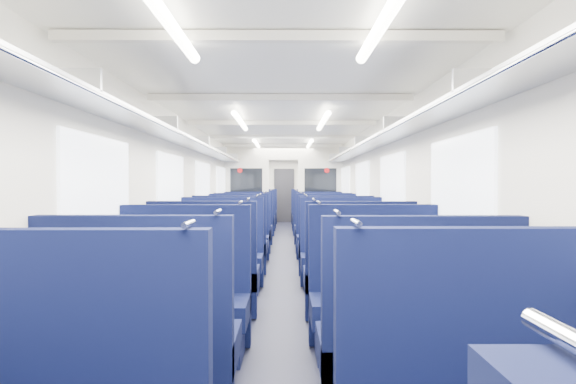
{
  "coord_description": "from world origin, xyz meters",
  "views": [
    {
      "loc": [
        0.05,
        -8.85,
        1.43
      ],
      "look_at": [
        0.11,
        3.01,
        1.23
      ],
      "focal_mm": 29.67,
      "sensor_mm": 36.0,
      "label": 1
    }
  ],
  "objects_px": {
    "seat_5": "(415,356)",
    "seat_15": "(328,240)",
    "seat_26": "(260,214)",
    "seat_6": "(180,308)",
    "seat_12": "(230,249)",
    "seat_24": "(258,216)",
    "seat_10": "(220,261)",
    "seat_11": "(343,261)",
    "seat_25": "(310,216)",
    "seat_13": "(335,250)",
    "seat_22": "(256,219)",
    "seat_21": "(314,222)",
    "seat_17": "(323,234)",
    "seat_7": "(378,307)",
    "seat_14": "(237,241)",
    "seat_18": "(247,229)",
    "seat_20": "(253,222)",
    "seat_27": "(308,214)",
    "end_door": "(284,195)",
    "seat_4": "(142,353)",
    "seat_9": "(358,280)",
    "bulkhead": "(283,192)",
    "seat_23": "(312,219)",
    "seat_8": "(205,279)",
    "seat_16": "(243,234)"
  },
  "relations": [
    {
      "from": "seat_7",
      "to": "seat_14",
      "type": "relative_size",
      "value": 1.0
    },
    {
      "from": "seat_5",
      "to": "seat_10",
      "type": "relative_size",
      "value": 1.0
    },
    {
      "from": "seat_11",
      "to": "seat_23",
      "type": "height_order",
      "value": "same"
    },
    {
      "from": "seat_27",
      "to": "seat_23",
      "type": "bearing_deg",
      "value": -90.0
    },
    {
      "from": "seat_18",
      "to": "seat_21",
      "type": "bearing_deg",
      "value": 53.07
    },
    {
      "from": "seat_18",
      "to": "seat_24",
      "type": "relative_size",
      "value": 1.0
    },
    {
      "from": "bulkhead",
      "to": "seat_23",
      "type": "bearing_deg",
      "value": 73.53
    },
    {
      "from": "bulkhead",
      "to": "seat_14",
      "type": "xyz_separation_m",
      "value": [
        -0.83,
        -2.64,
        -0.84
      ]
    },
    {
      "from": "seat_16",
      "to": "seat_22",
      "type": "bearing_deg",
      "value": 90.0
    },
    {
      "from": "seat_6",
      "to": "seat_25",
      "type": "relative_size",
      "value": 1.0
    },
    {
      "from": "seat_8",
      "to": "seat_23",
      "type": "bearing_deg",
      "value": 79.46
    },
    {
      "from": "seat_17",
      "to": "seat_21",
      "type": "distance_m",
      "value": 3.26
    },
    {
      "from": "seat_9",
      "to": "seat_17",
      "type": "relative_size",
      "value": 1.0
    },
    {
      "from": "end_door",
      "to": "seat_4",
      "type": "bearing_deg",
      "value": -93.19
    },
    {
      "from": "end_door",
      "to": "seat_16",
      "type": "height_order",
      "value": "end_door"
    },
    {
      "from": "seat_13",
      "to": "seat_22",
      "type": "distance_m",
      "value": 6.82
    },
    {
      "from": "seat_8",
      "to": "seat_11",
      "type": "height_order",
      "value": "same"
    },
    {
      "from": "seat_23",
      "to": "end_door",
      "type": "bearing_deg",
      "value": 102.56
    },
    {
      "from": "seat_21",
      "to": "seat_26",
      "type": "xyz_separation_m",
      "value": [
        -1.66,
        3.51,
        0.0
      ]
    },
    {
      "from": "seat_6",
      "to": "seat_12",
      "type": "distance_m",
      "value": 3.61
    },
    {
      "from": "seat_18",
      "to": "seat_16",
      "type": "bearing_deg",
      "value": -90.0
    },
    {
      "from": "seat_12",
      "to": "seat_26",
      "type": "bearing_deg",
      "value": 90.0
    },
    {
      "from": "seat_5",
      "to": "seat_26",
      "type": "relative_size",
      "value": 1.0
    },
    {
      "from": "seat_24",
      "to": "seat_27",
      "type": "bearing_deg",
      "value": 35.89
    },
    {
      "from": "seat_15",
      "to": "seat_26",
      "type": "bearing_deg",
      "value": 101.97
    },
    {
      "from": "seat_6",
      "to": "seat_17",
      "type": "height_order",
      "value": "same"
    },
    {
      "from": "seat_12",
      "to": "seat_24",
      "type": "xyz_separation_m",
      "value": [
        0.0,
        7.72,
        0.0
      ]
    },
    {
      "from": "seat_25",
      "to": "seat_8",
      "type": "bearing_deg",
      "value": -99.32
    },
    {
      "from": "seat_10",
      "to": "seat_12",
      "type": "relative_size",
      "value": 1.0
    },
    {
      "from": "seat_5",
      "to": "seat_15",
      "type": "bearing_deg",
      "value": 90.0
    },
    {
      "from": "seat_23",
      "to": "seat_9",
      "type": "bearing_deg",
      "value": -90.0
    },
    {
      "from": "seat_7",
      "to": "seat_22",
      "type": "xyz_separation_m",
      "value": [
        -1.66,
        10.07,
        0.0
      ]
    },
    {
      "from": "seat_5",
      "to": "seat_20",
      "type": "xyz_separation_m",
      "value": [
        -1.66,
        10.16,
        0.0
      ]
    },
    {
      "from": "bulkhead",
      "to": "seat_8",
      "type": "bearing_deg",
      "value": -97.74
    },
    {
      "from": "seat_7",
      "to": "seat_17",
      "type": "height_order",
      "value": "same"
    },
    {
      "from": "seat_6",
      "to": "seat_15",
      "type": "bearing_deg",
      "value": 70.8
    },
    {
      "from": "seat_22",
      "to": "seat_27",
      "type": "distance_m",
      "value": 2.94
    },
    {
      "from": "seat_11",
      "to": "seat_14",
      "type": "xyz_separation_m",
      "value": [
        -1.66,
        2.25,
        0.0
      ]
    },
    {
      "from": "seat_6",
      "to": "seat_26",
      "type": "bearing_deg",
      "value": 90.0
    },
    {
      "from": "seat_15",
      "to": "seat_16",
      "type": "distance_m",
      "value": 1.97
    },
    {
      "from": "seat_25",
      "to": "seat_27",
      "type": "height_order",
      "value": "same"
    },
    {
      "from": "seat_14",
      "to": "seat_20",
      "type": "xyz_separation_m",
      "value": [
        0.0,
        4.38,
        0.0
      ]
    },
    {
      "from": "seat_7",
      "to": "seat_13",
      "type": "relative_size",
      "value": 1.0
    },
    {
      "from": "seat_8",
      "to": "seat_9",
      "type": "height_order",
      "value": "same"
    },
    {
      "from": "seat_25",
      "to": "seat_6",
      "type": "bearing_deg",
      "value": -98.35
    },
    {
      "from": "seat_18",
      "to": "seat_21",
      "type": "relative_size",
      "value": 1.0
    },
    {
      "from": "seat_9",
      "to": "seat_21",
      "type": "distance_m",
      "value": 7.96
    },
    {
      "from": "seat_13",
      "to": "seat_14",
      "type": "height_order",
      "value": "same"
    },
    {
      "from": "bulkhead",
      "to": "seat_23",
      "type": "relative_size",
      "value": 2.18
    },
    {
      "from": "seat_11",
      "to": "seat_25",
      "type": "distance_m",
      "value": 8.89
    }
  ]
}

